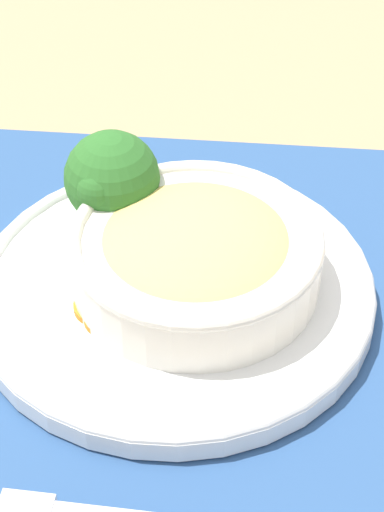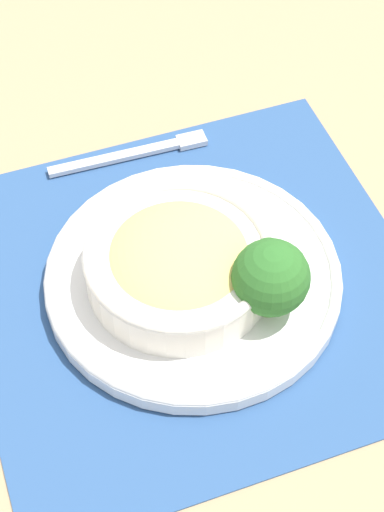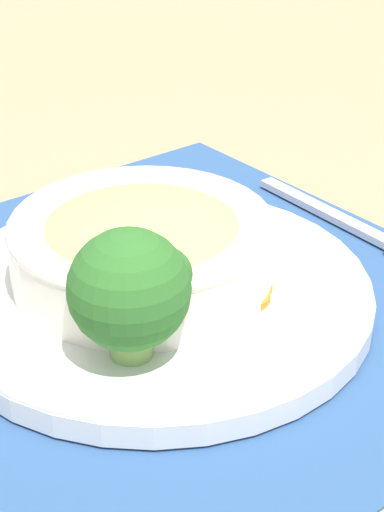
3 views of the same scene
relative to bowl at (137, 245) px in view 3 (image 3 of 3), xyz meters
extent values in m
plane|color=tan|center=(0.00, 0.02, -0.05)|extent=(4.00, 4.00, 0.00)
cube|color=#2D5184|center=(0.00, 0.02, -0.05)|extent=(0.48, 0.49, 0.00)
cylinder|color=white|center=(0.00, 0.02, -0.04)|extent=(0.29, 0.29, 0.02)
torus|color=white|center=(0.00, 0.02, -0.03)|extent=(0.29, 0.29, 0.01)
cylinder|color=silver|center=(0.00, 0.00, -0.01)|extent=(0.18, 0.18, 0.04)
torus|color=silver|center=(0.00, 0.00, 0.01)|extent=(0.18, 0.18, 0.01)
ellipsoid|color=#EAC66B|center=(0.00, 0.00, 0.00)|extent=(0.15, 0.15, 0.05)
cylinder|color=#759E51|center=(0.06, 0.06, -0.02)|extent=(0.03, 0.03, 0.02)
sphere|color=#2D6B28|center=(0.06, 0.06, 0.02)|extent=(0.07, 0.07, 0.07)
sphere|color=#2D6B28|center=(0.04, 0.07, 0.02)|extent=(0.03, 0.03, 0.03)
sphere|color=#2D6B28|center=(0.08, 0.05, 0.02)|extent=(0.03, 0.03, 0.03)
cylinder|color=orange|center=(-0.03, 0.07, -0.02)|extent=(0.04, 0.04, 0.01)
cylinder|color=orange|center=(-0.04, 0.06, -0.02)|extent=(0.04, 0.04, 0.01)
cylinder|color=orange|center=(-0.05, 0.05, -0.02)|extent=(0.04, 0.04, 0.01)
cylinder|color=orange|center=(-0.06, 0.04, -0.02)|extent=(0.04, 0.04, 0.01)
cube|color=silver|center=(-0.20, 0.03, -0.04)|extent=(0.04, 0.18, 0.01)
camera|label=1|loc=(-0.47, 0.02, 0.40)|focal=60.00mm
camera|label=2|loc=(0.44, -0.21, 0.65)|focal=60.00mm
camera|label=3|loc=(0.34, 0.38, 0.28)|focal=60.00mm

